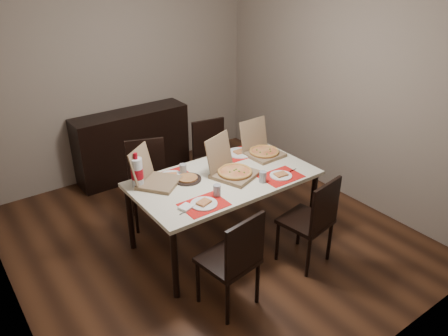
{
  "coord_description": "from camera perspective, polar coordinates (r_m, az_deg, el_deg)",
  "views": [
    {
      "loc": [
        -2.14,
        -3.22,
        2.76
      ],
      "look_at": [
        0.1,
        -0.15,
        0.85
      ],
      "focal_mm": 35.0,
      "sensor_mm": 36.0,
      "label": 1
    }
  ],
  "objects": [
    {
      "name": "setting_near_right",
      "position": [
        4.31,
        6.76,
        -1.04
      ],
      "size": [
        0.5,
        0.3,
        0.11
      ],
      "color": "red",
      "rests_on": "dining_table"
    },
    {
      "name": "dip_bowl",
      "position": [
        4.45,
        -0.96,
        -0.01
      ],
      "size": [
        0.15,
        0.15,
        0.03
      ],
      "primitive_type": "imported",
      "rotation": [
        0.0,
        0.0,
        0.21
      ],
      "color": "white",
      "rests_on": "dining_table"
    },
    {
      "name": "soda_bottle",
      "position": [
        4.15,
        -11.28,
        -0.6
      ],
      "size": [
        0.12,
        0.12,
        0.35
      ],
      "color": "silver",
      "rests_on": "dining_table"
    },
    {
      "name": "napkin_loose",
      "position": [
        4.3,
        -0.61,
        -1.09
      ],
      "size": [
        0.16,
        0.16,
        0.02
      ],
      "primitive_type": "cube",
      "rotation": [
        0.0,
        0.0,
        0.54
      ],
      "color": "white",
      "rests_on": "dining_table"
    },
    {
      "name": "setting_far_left",
      "position": [
        4.33,
        -6.77,
        -0.91
      ],
      "size": [
        0.49,
        0.3,
        0.11
      ],
      "color": "red",
      "rests_on": "dining_table"
    },
    {
      "name": "chair_near_left",
      "position": [
        3.63,
        1.33,
        -11.73
      ],
      "size": [
        0.47,
        0.47,
        0.93
      ],
      "color": "black",
      "rests_on": "ground"
    },
    {
      "name": "chair_far_left",
      "position": [
        4.86,
        -9.86,
        -1.36
      ],
      "size": [
        0.54,
        0.54,
        0.93
      ],
      "color": "black",
      "rests_on": "ground"
    },
    {
      "name": "chair_far_right",
      "position": [
        5.33,
        -1.5,
        1.7
      ],
      "size": [
        0.48,
        0.48,
        0.93
      ],
      "color": "black",
      "rests_on": "ground"
    },
    {
      "name": "dining_table",
      "position": [
        4.34,
        0.0,
        -1.97
      ],
      "size": [
        1.8,
        1.0,
        0.75
      ],
      "color": "beige",
      "rests_on": "ground"
    },
    {
      "name": "faina_plate",
      "position": [
        4.26,
        -4.78,
        -1.41
      ],
      "size": [
        0.27,
        0.27,
        0.03
      ],
      "color": "black",
      "rests_on": "dining_table"
    },
    {
      "name": "ground",
      "position": [
        4.76,
        -2.02,
        -8.95
      ],
      "size": [
        3.8,
        4.0,
        0.02
      ],
      "primitive_type": "cube",
      "color": "#412414",
      "rests_on": "ground"
    },
    {
      "name": "setting_far_right",
      "position": [
        4.76,
        1.68,
        1.94
      ],
      "size": [
        0.5,
        0.3,
        0.11
      ],
      "color": "red",
      "rests_on": "dining_table"
    },
    {
      "name": "pizza_box_left",
      "position": [
        4.21,
        -9.02,
        -1.32
      ],
      "size": [
        0.51,
        0.52,
        0.35
      ],
      "color": "brown",
      "rests_on": "dining_table"
    },
    {
      "name": "pizza_box_right",
      "position": [
        4.77,
        5.0,
        2.38
      ],
      "size": [
        0.37,
        0.41,
        0.36
      ],
      "color": "brown",
      "rests_on": "dining_table"
    },
    {
      "name": "chair_near_right",
      "position": [
        4.18,
        11.48,
        -6.49
      ],
      "size": [
        0.48,
        0.48,
        0.93
      ],
      "color": "black",
      "rests_on": "ground"
    },
    {
      "name": "setting_near_left",
      "position": [
        3.87,
        -2.44,
        -4.29
      ],
      "size": [
        0.48,
        0.3,
        0.11
      ],
      "color": "red",
      "rests_on": "dining_table"
    },
    {
      "name": "pizza_box_center",
      "position": [
        4.31,
        1.06,
        -0.28
      ],
      "size": [
        0.5,
        0.53,
        0.38
      ],
      "color": "brown",
      "rests_on": "dining_table"
    },
    {
      "name": "sideboard",
      "position": [
        5.91,
        -11.87,
        3.07
      ],
      "size": [
        1.5,
        0.4,
        0.9
      ],
      "primitive_type": "cube",
      "color": "black",
      "rests_on": "ground"
    },
    {
      "name": "room_walls",
      "position": [
        4.36,
        -5.68,
        12.91
      ],
      "size": [
        3.84,
        4.02,
        2.62
      ],
      "color": "gray",
      "rests_on": "ground"
    }
  ]
}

